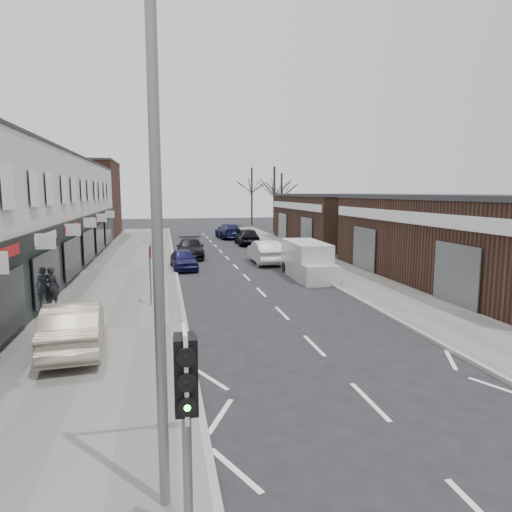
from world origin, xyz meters
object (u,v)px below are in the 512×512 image
street_lamp (169,208)px  sedan_on_pavement (74,326)px  warning_sign (151,256)px  parked_car_right_c (229,231)px  parked_car_right_b (247,236)px  parked_car_left_b (190,248)px  traffic_light (186,393)px  parked_car_left_a (184,259)px  parked_car_right_a (265,252)px  white_van (307,261)px  pedestrian (52,287)px

street_lamp → sedan_on_pavement: size_ratio=1.76×
warning_sign → sedan_on_pavement: 5.81m
parked_car_right_c → parked_car_right_b: bearing=93.9°
street_lamp → parked_car_left_b: 27.83m
street_lamp → traffic_light: bearing=-84.1°
street_lamp → parked_car_left_a: (1.13, 22.32, -3.98)m
warning_sign → sedan_on_pavement: size_ratio=0.60×
parked_car_left_a → parked_car_right_c: size_ratio=0.70×
parked_car_left_a → parked_car_right_a: bearing=10.0°
street_lamp → warning_sign: (-0.63, 12.80, -2.42)m
traffic_light → white_van: size_ratio=0.59×
pedestrian → traffic_light: bearing=133.0°
parked_car_left_b → parked_car_right_c: 14.74m
street_lamp → pedestrian: size_ratio=4.75×
parked_car_right_a → parked_car_right_c: parked_car_right_c is taller
white_van → sedan_on_pavement: bearing=-134.4°
parked_car_left_a → traffic_light: bearing=-96.6°
sedan_on_pavement → parked_car_right_c: 35.15m
traffic_light → parked_car_right_a: (6.60, 24.95, -1.63)m
street_lamp → warning_sign: bearing=92.8°
traffic_light → parked_car_right_a: 25.86m
warning_sign → white_van: 10.15m
parked_car_right_b → white_van: bearing=93.1°
parked_car_left_b → parked_car_right_c: bearing=73.6°
traffic_light → street_lamp: bearing=95.9°
street_lamp → parked_car_right_c: 42.12m
traffic_light → street_lamp: street_lamp is taller
white_van → parked_car_right_a: bearing=103.2°
street_lamp → parked_car_right_a: bearing=74.2°
sedan_on_pavement → parked_car_right_c: sedan_on_pavement is taller
warning_sign → parked_car_right_b: (8.17, 22.23, -1.41)m
street_lamp → parked_car_right_c: size_ratio=1.47×
white_van → parked_car_right_b: (-0.39, 16.91, -0.17)m
warning_sign → parked_car_right_c: 29.57m
white_van → pedestrian: bearing=-158.2°
white_van → parked_car_left_a: size_ratio=1.40×
white_van → parked_car_left_b: 11.17m
street_lamp → sedan_on_pavement: (-2.80, 7.57, -3.75)m
traffic_light → parked_car_right_c: 43.16m
traffic_light → white_van: bearing=68.0°
sedan_on_pavement → parked_car_left_a: bearing=-110.4°
traffic_light → white_van: traffic_light is taller
parked_car_right_b → parked_car_right_c: parked_car_right_b is taller
parked_car_right_c → parked_car_left_a: bearing=70.3°
warning_sign → parked_car_right_c: bearing=75.6°
warning_sign → parked_car_left_a: warning_sign is taller
traffic_light → sedan_on_pavement: (-2.93, 8.79, -1.55)m
parked_car_right_a → traffic_light: bearing=75.1°
traffic_light → pedestrian: (-4.80, 14.57, -1.45)m
warning_sign → pedestrian: bearing=172.2°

